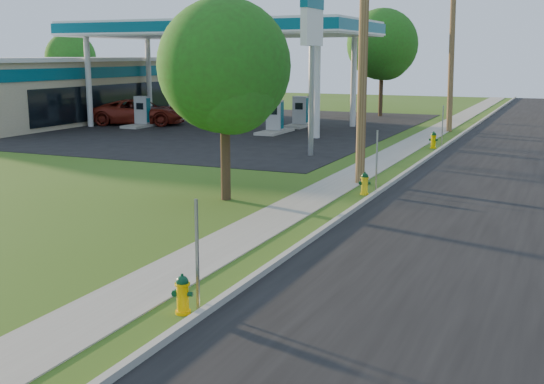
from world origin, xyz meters
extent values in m
cube|color=black|center=(4.50, 10.00, 0.01)|extent=(8.00, 120.00, 0.02)
cube|color=#A6A397|center=(0.50, 10.00, 0.07)|extent=(0.15, 120.00, 0.15)
cube|color=gray|center=(-1.25, 10.00, 0.01)|extent=(1.50, 120.00, 0.03)
cube|color=black|center=(-16.00, 32.00, 0.01)|extent=(26.00, 28.00, 0.02)
cylinder|color=brown|center=(-0.60, 17.00, 4.90)|extent=(0.32, 0.32, 9.80)
cylinder|color=brown|center=(-0.60, 35.00, 4.75)|extent=(0.49, 0.32, 9.50)
cube|color=gray|center=(0.25, 4.20, 1.00)|extent=(0.05, 0.04, 2.00)
cube|color=gray|center=(0.25, 16.00, 1.00)|extent=(0.05, 0.04, 2.00)
cube|color=gray|center=(0.25, 28.20, 1.00)|extent=(0.05, 0.04, 2.00)
cylinder|color=silver|center=(-21.50, 28.70, 2.75)|extent=(0.36, 0.36, 5.50)
cylinder|color=silver|center=(-21.50, 35.30, 2.75)|extent=(0.36, 0.36, 5.50)
cylinder|color=silver|center=(-6.50, 28.70, 2.75)|extent=(0.36, 0.36, 5.50)
cylinder|color=silver|center=(-6.50, 35.30, 2.75)|extent=(0.36, 0.36, 5.50)
cube|color=silver|center=(-14.00, 32.00, 5.95)|extent=(18.00, 9.00, 0.90)
cube|color=#035569|center=(-14.00, 32.00, 5.95)|extent=(18.15, 9.15, 0.63)
cube|color=silver|center=(-14.00, 32.00, 5.63)|extent=(18.18, 9.18, 0.10)
cube|color=#A6A397|center=(-18.50, 30.00, 0.09)|extent=(1.20, 3.20, 0.18)
cube|color=#9EA0A3|center=(-18.50, 30.00, 1.05)|extent=(0.90, 0.50, 1.70)
cube|color=#035569|center=(-18.50, 30.00, 1.05)|extent=(0.94, 0.40, 1.50)
cube|color=black|center=(-18.50, 29.73, 1.30)|extent=(0.50, 0.02, 0.40)
cube|color=#A6A397|center=(-9.50, 30.00, 0.09)|extent=(1.20, 3.20, 0.18)
cube|color=#9EA0A3|center=(-9.50, 30.00, 1.05)|extent=(0.90, 0.50, 1.70)
cube|color=#035569|center=(-9.50, 30.00, 1.05)|extent=(0.94, 0.40, 1.50)
cube|color=black|center=(-9.50, 29.73, 1.30)|extent=(0.50, 0.02, 0.40)
cube|color=#A6A397|center=(-18.50, 34.00, 0.09)|extent=(1.20, 3.20, 0.18)
cube|color=#9EA0A3|center=(-18.50, 34.00, 1.05)|extent=(0.90, 0.50, 1.70)
cube|color=#035569|center=(-18.50, 34.00, 1.05)|extent=(0.94, 0.40, 1.50)
cube|color=black|center=(-18.50, 33.73, 1.30)|extent=(0.50, 0.02, 0.40)
cube|color=#A6A397|center=(-9.50, 34.00, 0.09)|extent=(1.20, 3.20, 0.18)
cube|color=#9EA0A3|center=(-9.50, 34.00, 1.05)|extent=(0.90, 0.50, 1.70)
cube|color=#035569|center=(-9.50, 34.00, 1.05)|extent=(0.94, 0.40, 1.50)
cube|color=black|center=(-9.50, 33.73, 1.30)|extent=(0.50, 0.02, 0.40)
cube|color=tan|center=(-27.00, 32.00, 2.00)|extent=(10.00, 22.00, 4.00)
cube|color=#035569|center=(-21.98, 32.00, 3.30)|extent=(0.06, 22.00, 0.70)
cube|color=black|center=(-21.97, 32.00, 1.40)|extent=(0.06, 16.06, 2.20)
cube|color=silver|center=(-27.00, 32.00, 4.12)|extent=(10.40, 22.40, 0.25)
cylinder|color=gray|center=(-4.50, 22.50, 2.50)|extent=(0.24, 0.24, 5.00)
cube|color=silver|center=(-4.50, 22.50, 5.80)|extent=(0.30, 2.00, 2.00)
cube|color=#035569|center=(-4.50, 22.50, 6.60)|extent=(0.34, 2.04, 0.50)
cylinder|color=#392C1A|center=(-3.63, 12.70, 1.58)|extent=(0.30, 0.30, 3.15)
sphere|color=#254C17|center=(-3.63, 12.70, 4.10)|extent=(4.03, 4.03, 4.03)
sphere|color=#254C17|center=(-3.23, 12.40, 3.47)|extent=(2.77, 2.77, 2.77)
cylinder|color=#392C1A|center=(-6.84, 43.24, 1.99)|extent=(0.30, 0.30, 3.97)
sphere|color=#254C17|center=(-6.84, 43.24, 5.17)|extent=(5.09, 5.09, 5.09)
sphere|color=#254C17|center=(-6.44, 42.94, 4.37)|extent=(3.50, 3.50, 3.50)
cylinder|color=#392C1A|center=(-32.12, 39.85, 1.61)|extent=(0.30, 0.30, 3.22)
sphere|color=#254C17|center=(-32.12, 39.85, 4.19)|extent=(4.13, 4.13, 4.13)
sphere|color=#254C17|center=(-31.72, 39.55, 3.55)|extent=(2.84, 2.84, 2.84)
cylinder|color=#FDB801|center=(0.10, 3.93, 0.03)|extent=(0.27, 0.27, 0.06)
cylinder|color=#FDB801|center=(0.10, 3.93, 0.29)|extent=(0.21, 0.21, 0.58)
cylinder|color=#FDB801|center=(0.10, 3.93, 0.54)|extent=(0.27, 0.27, 0.04)
sphere|color=#083B20|center=(0.10, 3.93, 0.58)|extent=(0.22, 0.22, 0.22)
cylinder|color=#083B20|center=(0.10, 3.93, 0.69)|extent=(0.05, 0.05, 0.06)
cylinder|color=#083B20|center=(0.12, 3.80, 0.37)|extent=(0.12, 0.13, 0.11)
cylinder|color=#083B20|center=(-0.03, 3.91, 0.37)|extent=(0.11, 0.10, 0.09)
cylinder|color=#083B20|center=(0.23, 3.96, 0.37)|extent=(0.11, 0.10, 0.09)
cylinder|color=yellow|center=(0.10, 15.18, 0.03)|extent=(0.28, 0.28, 0.06)
cylinder|color=yellow|center=(0.10, 15.18, 0.30)|extent=(0.22, 0.22, 0.59)
cylinder|color=yellow|center=(0.10, 15.18, 0.55)|extent=(0.28, 0.28, 0.04)
sphere|color=#063214|center=(0.10, 15.18, 0.59)|extent=(0.23, 0.23, 0.23)
cylinder|color=#063214|center=(0.10, 15.18, 0.71)|extent=(0.05, 0.05, 0.06)
cylinder|color=#063214|center=(0.14, 15.04, 0.38)|extent=(0.14, 0.15, 0.11)
cylinder|color=#063214|center=(-0.03, 15.13, 0.38)|extent=(0.12, 0.12, 0.09)
cylinder|color=#063214|center=(0.23, 15.22, 0.38)|extent=(0.12, 0.12, 0.09)
cylinder|color=#EBC100|center=(0.02, 27.24, 0.03)|extent=(0.30, 0.30, 0.07)
cylinder|color=#EBC100|center=(0.02, 27.24, 0.33)|extent=(0.24, 0.24, 0.65)
cylinder|color=#EBC100|center=(0.02, 27.24, 0.61)|extent=(0.30, 0.30, 0.04)
sphere|color=#073710|center=(0.02, 27.24, 0.65)|extent=(0.25, 0.25, 0.25)
cylinder|color=#073710|center=(0.02, 27.24, 0.78)|extent=(0.05, 0.05, 0.07)
cylinder|color=#073710|center=(-0.03, 27.10, 0.41)|extent=(0.16, 0.16, 0.12)
cylinder|color=#073710|center=(-0.12, 27.29, 0.41)|extent=(0.14, 0.13, 0.10)
cylinder|color=#073710|center=(0.16, 27.19, 0.41)|extent=(0.14, 0.13, 0.10)
imported|color=maroon|center=(-19.36, 30.97, 0.82)|extent=(6.47, 4.45, 1.64)
camera|label=1|loc=(6.02, -5.69, 4.42)|focal=45.00mm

